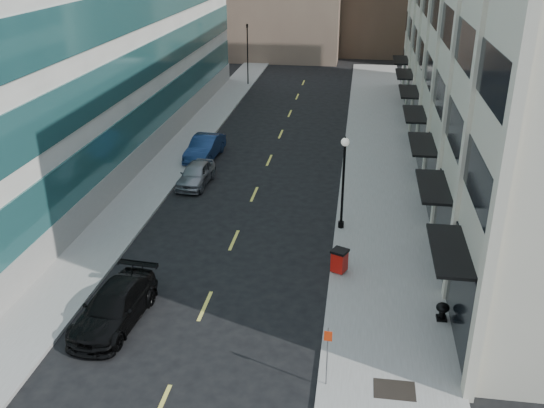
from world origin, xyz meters
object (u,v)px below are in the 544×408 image
(traffic_signal, at_px, (247,28))
(car_black_pickup, at_px, (114,307))
(car_silver_sedan, at_px, (196,174))
(urn_planter, at_px, (443,310))
(car_blue_sedan, at_px, (205,148))
(trash_bin, at_px, (339,260))
(lamppost, at_px, (344,175))
(sign_post, at_px, (328,348))

(traffic_signal, bearing_deg, car_black_pickup, -86.88)
(traffic_signal, relative_size, car_silver_sedan, 1.71)
(urn_planter, bearing_deg, car_blue_sedan, 128.64)
(trash_bin, bearing_deg, urn_planter, -12.93)
(car_silver_sedan, xyz_separation_m, urn_planter, (13.40, -12.78, -0.10))
(lamppost, bearing_deg, urn_planter, -60.94)
(traffic_signal, relative_size, car_black_pickup, 1.37)
(traffic_signal, bearing_deg, sign_post, -76.28)
(trash_bin, distance_m, urn_planter, 5.27)
(car_black_pickup, height_order, car_blue_sedan, car_blue_sedan)
(car_black_pickup, bearing_deg, urn_planter, 12.83)
(trash_bin, height_order, urn_planter, trash_bin)
(traffic_signal, height_order, sign_post, traffic_signal)
(car_silver_sedan, relative_size, car_blue_sedan, 0.86)
(sign_post, bearing_deg, trash_bin, 93.68)
(traffic_signal, distance_m, car_black_pickup, 42.00)
(car_black_pickup, distance_m, lamppost, 13.05)
(traffic_signal, relative_size, trash_bin, 6.35)
(car_black_pickup, xyz_separation_m, trash_bin, (8.63, 5.04, 0.00))
(car_black_pickup, relative_size, urn_planter, 6.87)
(traffic_signal, distance_m, car_silver_sedan, 27.52)
(car_silver_sedan, distance_m, trash_bin, 13.30)
(trash_bin, distance_m, sign_post, 7.70)
(car_blue_sedan, distance_m, trash_bin, 17.40)
(trash_bin, bearing_deg, lamppost, 115.52)
(car_blue_sedan, distance_m, sign_post, 24.08)
(car_blue_sedan, xyz_separation_m, urn_planter, (14.03, -17.55, -0.18))
(car_blue_sedan, xyz_separation_m, sign_post, (9.73, -22.01, 0.87))
(car_silver_sedan, bearing_deg, traffic_signal, 96.61)
(traffic_signal, relative_size, lamppost, 1.40)
(traffic_signal, height_order, car_black_pickup, traffic_signal)
(car_black_pickup, xyz_separation_m, urn_planter, (12.83, 1.86, -0.14))
(car_blue_sedan, relative_size, trash_bin, 4.32)
(car_black_pickup, bearing_deg, sign_post, -12.39)
(urn_planter, bearing_deg, car_silver_sedan, 136.36)
(car_silver_sedan, bearing_deg, urn_planter, -40.63)
(traffic_signal, bearing_deg, lamppost, -71.38)
(traffic_signal, xyz_separation_m, sign_post, (10.80, -44.25, -4.06))
(car_silver_sedan, bearing_deg, lamppost, -25.99)
(car_black_pickup, relative_size, sign_post, 2.18)
(car_blue_sedan, bearing_deg, lamppost, -40.87)
(sign_post, height_order, urn_planter, sign_post)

